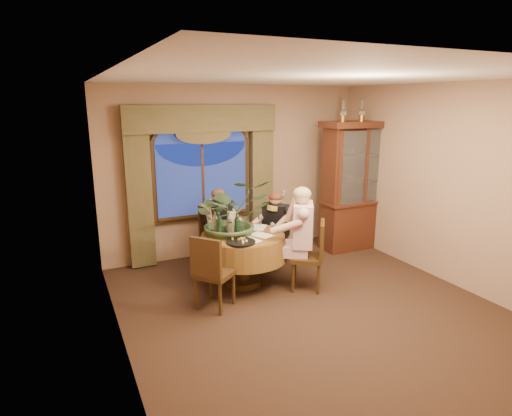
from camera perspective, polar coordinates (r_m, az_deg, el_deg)
name	(u,v)px	position (r m, az deg, el deg)	size (l,w,h in m)	color
floor	(313,310)	(5.55, 7.55, -13.38)	(5.00, 5.00, 0.00)	black
wall_back	(235,171)	(7.24, -2.78, 4.97)	(4.50, 4.50, 0.00)	#95745B
wall_right	(454,186)	(6.54, 24.85, 2.69)	(5.00, 5.00, 0.00)	#95745B
ceiling	(321,77)	(4.93, 8.64, 16.88)	(5.00, 5.00, 0.00)	white
window	(203,180)	(6.99, -7.12, 3.72)	(1.62, 0.10, 1.32)	navy
arched_transom	(201,131)	(6.89, -7.31, 10.11)	(1.60, 0.06, 0.44)	navy
drapery_left	(139,194)	(6.72, -15.32, 1.87)	(0.38, 0.14, 2.32)	#484023
drapery_right	(261,183)	(7.34, 0.71, 3.38)	(0.38, 0.14, 2.32)	#484023
swag_valance	(202,119)	(6.80, -7.16, 11.75)	(2.45, 0.16, 0.42)	#484023
dining_table	(243,259)	(6.08, -1.72, -6.83)	(1.25, 1.25, 0.75)	brown
china_cabinet	(358,186)	(7.65, 13.39, 2.88)	(1.37, 0.54, 2.22)	#38190F
oil_lamp_left	(343,111)	(7.28, 11.54, 12.56)	(0.11, 0.11, 0.34)	#A5722D
oil_lamp_center	(362,111)	(7.51, 13.96, 12.47)	(0.11, 0.11, 0.34)	#A5722D
oil_lamp_right	(380,111)	(7.76, 16.23, 12.37)	(0.11, 0.11, 0.34)	#A5722D
chair_right	(307,256)	(5.95, 6.77, -6.34)	(0.42, 0.42, 0.96)	black
chair_back_right	(271,236)	(6.75, 2.00, -3.75)	(0.42, 0.42, 0.96)	black
chair_back	(217,237)	(6.72, -5.22, -3.86)	(0.42, 0.42, 0.96)	black
chair_front_left	(215,271)	(5.42, -5.52, -8.41)	(0.42, 0.42, 0.96)	black
person_pink	(302,238)	(5.92, 6.22, -3.98)	(0.51, 0.47, 1.44)	#CDA2A7
person_back	(218,228)	(6.69, -5.02, -2.63)	(0.45, 0.41, 1.26)	black
person_scarf	(276,230)	(6.65, 2.66, -2.91)	(0.43, 0.40, 1.21)	black
stoneware_vase	(232,222)	(5.95, -3.24, -1.94)	(0.17, 0.17, 0.31)	tan
centerpiece_plant	(231,186)	(5.86, -3.33, 2.92)	(1.07, 1.19, 0.93)	#354E2E
olive_bowl	(248,233)	(5.94, -1.07, -3.29)	(0.15, 0.15, 0.05)	#485A2D
cheese_platter	(241,242)	(5.59, -2.03, -4.55)	(0.39, 0.39, 0.02)	black
wine_bottle_0	(237,225)	(5.78, -2.55, -2.31)	(0.07, 0.07, 0.33)	black
wine_bottle_1	(215,224)	(5.88, -5.48, -2.09)	(0.07, 0.07, 0.33)	tan
wine_bottle_2	(220,226)	(5.79, -4.86, -2.34)	(0.07, 0.07, 0.33)	black
wine_bottle_3	(230,223)	(5.88, -3.47, -2.03)	(0.07, 0.07, 0.33)	tan
wine_bottle_4	(219,227)	(5.73, -4.94, -2.51)	(0.07, 0.07, 0.33)	black
tasting_paper_0	(262,235)	(5.89, 0.77, -3.62)	(0.21, 0.30, 0.00)	white
tasting_paper_1	(258,227)	(6.24, 0.26, -2.61)	(0.21, 0.30, 0.00)	white
tasting_paper_2	(249,240)	(5.68, -0.92, -4.30)	(0.21, 0.30, 0.00)	white
wine_glass_person_pink	(272,228)	(5.89, 2.20, -2.75)	(0.07, 0.07, 0.18)	silver
wine_glass_person_back	(230,221)	(6.28, -3.52, -1.70)	(0.07, 0.07, 0.18)	silver
wine_glass_person_scarf	(260,221)	(6.25, 0.54, -1.76)	(0.07, 0.07, 0.18)	silver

